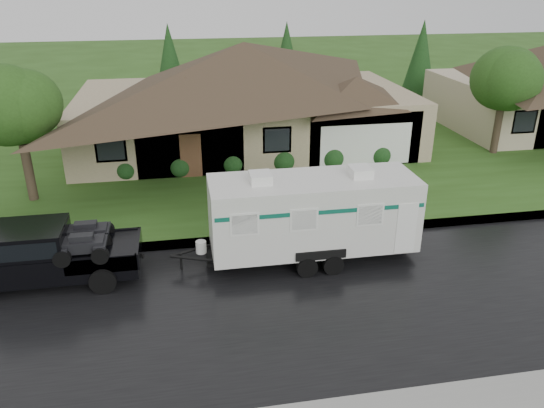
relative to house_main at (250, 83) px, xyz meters
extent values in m
plane|color=#2B4D18|center=(-2.29, -13.84, -3.59)|extent=(140.00, 140.00, 0.00)
cube|color=black|center=(-2.29, -15.84, -3.59)|extent=(140.00, 8.00, 0.01)
cube|color=gray|center=(-2.29, -11.59, -3.52)|extent=(140.00, 0.50, 0.15)
cube|color=#2B4D18|center=(-2.29, 1.16, -3.52)|extent=(140.00, 26.00, 0.15)
cube|color=gray|center=(-0.29, 0.16, -1.94)|extent=(18.00, 10.00, 3.00)
pyramid|color=#3C2F21|center=(-0.29, 0.16, 2.16)|extent=(19.44, 10.80, 2.60)
cube|color=gray|center=(5.11, -2.84, -2.09)|extent=(5.76, 4.00, 2.70)
cylinder|color=#382B1E|center=(-10.37, -6.41, -2.21)|extent=(0.39, 0.39, 2.46)
sphere|color=#2E5A1D|center=(-10.37, -6.41, 0.48)|extent=(3.39, 3.39, 3.39)
cylinder|color=#382B1E|center=(12.76, -3.93, -2.22)|extent=(0.39, 0.39, 2.44)
sphere|color=#2C581C|center=(12.76, -3.93, 0.45)|extent=(3.37, 3.37, 3.37)
sphere|color=#143814|center=(-6.59, -4.54, -2.94)|extent=(1.00, 1.00, 1.00)
sphere|color=#143814|center=(-4.07, -4.54, -2.94)|extent=(1.00, 1.00, 1.00)
sphere|color=#143814|center=(-1.55, -4.54, -2.94)|extent=(1.00, 1.00, 1.00)
sphere|color=#143814|center=(0.97, -4.54, -2.94)|extent=(1.00, 1.00, 1.00)
sphere|color=#143814|center=(3.49, -4.54, -2.94)|extent=(1.00, 1.00, 1.00)
sphere|color=#143814|center=(6.01, -4.54, -2.94)|extent=(1.00, 1.00, 1.00)
cube|color=black|center=(-8.47, -13.30, -2.83)|extent=(5.87, 1.96, 0.84)
cube|color=black|center=(-8.86, -13.30, -2.07)|extent=(2.35, 1.84, 0.88)
cube|color=black|center=(-8.86, -13.30, -2.03)|extent=(2.15, 1.88, 0.54)
cube|color=black|center=(-6.61, -13.30, -2.63)|extent=(2.15, 1.86, 0.06)
cylinder|color=black|center=(-6.61, -14.26, -3.18)|extent=(0.82, 0.31, 0.82)
cylinder|color=black|center=(-6.61, -12.34, -3.18)|extent=(0.82, 0.31, 0.82)
cube|color=silver|center=(0.23, -13.30, -1.85)|extent=(6.85, 2.35, 2.40)
cube|color=black|center=(0.23, -13.30, -3.20)|extent=(7.24, 1.17, 0.14)
cube|color=#0C5844|center=(0.23, -13.30, -1.33)|extent=(6.71, 2.37, 0.14)
cube|color=white|center=(-1.53, -13.30, -0.50)|extent=(0.69, 0.78, 0.31)
cube|color=white|center=(1.80, -13.30, -0.50)|extent=(0.69, 0.78, 0.31)
cylinder|color=black|center=(-0.21, -14.45, -3.25)|extent=(0.69, 0.23, 0.69)
cylinder|color=black|center=(-0.21, -12.14, -3.25)|extent=(0.69, 0.23, 0.69)
cylinder|color=black|center=(0.67, -14.45, -3.25)|extent=(0.69, 0.23, 0.69)
cylinder|color=black|center=(0.67, -12.14, -3.25)|extent=(0.69, 0.23, 0.69)
camera|label=1|loc=(-3.95, -28.94, 5.47)|focal=35.00mm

